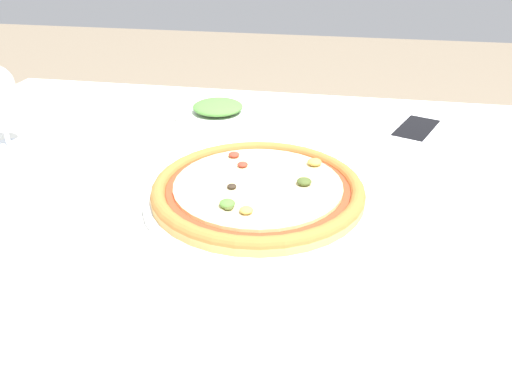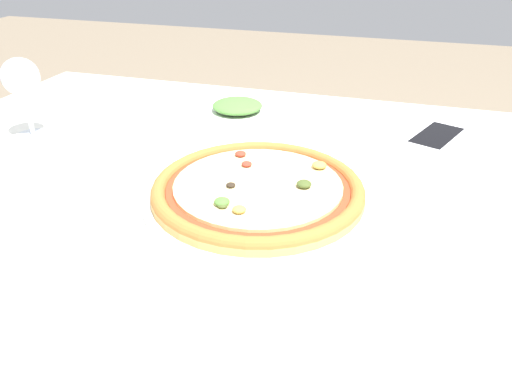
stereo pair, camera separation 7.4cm
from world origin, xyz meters
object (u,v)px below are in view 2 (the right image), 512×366
object	(u,v)px
wine_glass_far_left	(21,81)
side_plate	(237,110)
dining_table	(262,237)
cell_phone	(436,137)
pizza_plate	(256,191)

from	to	relation	value
wine_glass_far_left	side_plate	distance (m)	0.43
wine_glass_far_left	dining_table	bearing A→B (deg)	-9.87
dining_table	side_plate	size ratio (longest dim) A/B	7.83
cell_phone	side_plate	xyz separation A→B (m)	(-0.41, 0.02, 0.01)
wine_glass_far_left	cell_phone	size ratio (longest dim) A/B	0.97
dining_table	pizza_plate	bearing A→B (deg)	-96.42
wine_glass_far_left	side_plate	size ratio (longest dim) A/B	0.84
pizza_plate	wine_glass_far_left	distance (m)	0.51
wine_glass_far_left	cell_phone	xyz separation A→B (m)	(0.75, 0.22, -0.11)
dining_table	pizza_plate	distance (m)	0.10
dining_table	side_plate	bearing A→B (deg)	115.38
cell_phone	side_plate	distance (m)	0.41
dining_table	side_plate	xyz separation A→B (m)	(-0.15, 0.32, 0.09)
pizza_plate	side_plate	distance (m)	0.37
pizza_plate	cell_phone	xyz separation A→B (m)	(0.26, 0.33, -0.01)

